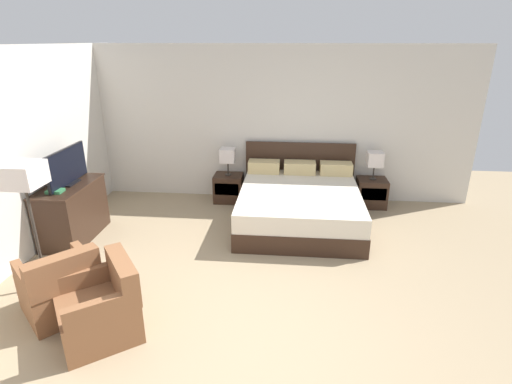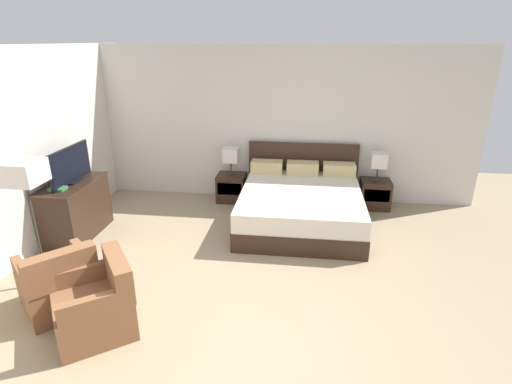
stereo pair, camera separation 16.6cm
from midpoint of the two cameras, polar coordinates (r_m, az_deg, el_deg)
The scene contains 14 objects.
ground_plane at distance 3.96m, azimuth -2.73°, elevation -21.63°, with size 11.68×11.68×0.00m, color #998466.
wall_back at distance 6.95m, azimuth 2.69°, elevation 9.58°, with size 7.01×0.06×2.63m, color beige.
wall_left at distance 5.86m, azimuth -29.53°, elevation 4.73°, with size 0.06×5.69×2.63m, color beige.
bed at distance 6.21m, azimuth 7.17°, elevation -1.77°, with size 1.88×2.09×1.03m.
nightstand_left at distance 7.03m, azimuth -2.85°, elevation 0.63°, with size 0.49×0.42×0.48m.
nightstand_right at distance 7.05m, azimuth 17.26°, elevation -0.28°, with size 0.49×0.42×0.48m.
table_lamp_left at distance 6.85m, azimuth -2.94°, elevation 5.26°, with size 0.25×0.25×0.47m.
table_lamp_right at distance 6.87m, azimuth 17.78°, elevation 4.31°, with size 0.25×0.25×0.47m.
dresser at distance 6.24m, azimuth -23.71°, elevation -2.19°, with size 0.55×1.11×0.81m.
tv at distance 6.08m, azimuth -24.31°, elevation 3.49°, with size 0.18×0.94×0.50m.
book_red_cover at distance 5.88m, azimuth -25.73°, elevation 0.42°, with size 0.20×0.16×0.04m, color #2D7042.
armchair_by_window at distance 4.71m, azimuth -25.38°, elevation -11.86°, with size 0.97×0.97×0.76m.
armchair_companion at distance 4.24m, azimuth -20.63°, elevation -14.94°, with size 0.96×0.96×0.76m.
floor_lamp at distance 4.85m, azimuth -29.29°, elevation 1.41°, with size 0.37×0.37×1.50m.
Camera 2 is at (0.63, -2.86, 2.68)m, focal length 28.00 mm.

